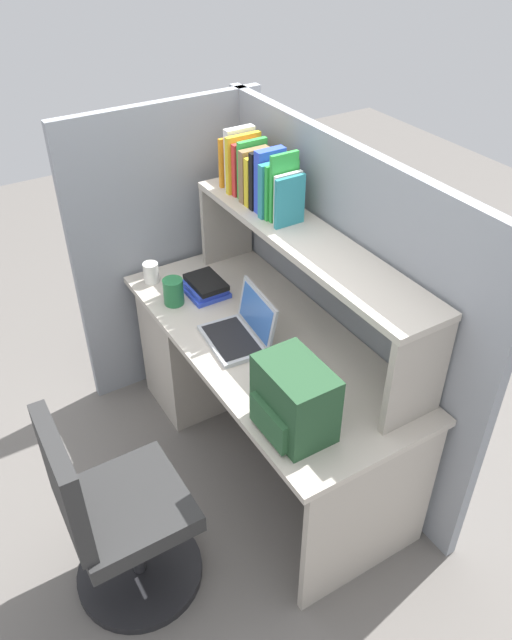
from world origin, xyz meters
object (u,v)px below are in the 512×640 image
paper_cup (151,273)px  computer_mouse (281,361)px  laptop (242,330)px  snack_canister (173,292)px  office_chair (116,522)px  backpack (293,400)px

paper_cup → computer_mouse: bearing=13.2°
computer_mouse → paper_cup: (-0.87, -0.20, 0.04)m
laptop → paper_cup: (-0.64, -0.15, 0.00)m
computer_mouse → snack_canister: snack_canister is taller
computer_mouse → laptop: bearing=-142.7°
computer_mouse → office_chair: size_ratio=0.11×
computer_mouse → backpack: bearing=-2.5°
laptop → snack_canister: laptop is taller
backpack → snack_canister: (-0.96, -0.03, -0.07)m
snack_canister → paper_cup: bearing=-176.3°
office_chair → paper_cup: bearing=-30.6°
laptop → office_chair: (0.36, -0.77, -0.39)m
computer_mouse → snack_canister: bearing=-139.4°
backpack → paper_cup: backpack is taller
snack_canister → office_chair: size_ratio=0.14×
backpack → computer_mouse: size_ratio=2.88×
backpack → laptop: bearing=169.0°
backpack → snack_canister: 0.97m
laptop → backpack: backpack is taller
backpack → paper_cup: 1.20m
laptop → backpack: (0.56, -0.11, 0.09)m
backpack → office_chair: (-0.20, -0.66, -0.47)m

